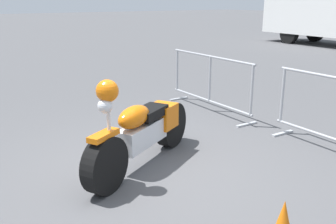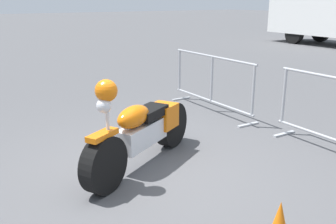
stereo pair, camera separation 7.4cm
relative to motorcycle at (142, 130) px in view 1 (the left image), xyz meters
The scene contains 4 objects.
ground_plane 0.59m from the motorcycle, ahead, with size 120.00×120.00×0.00m, color #4C4C4F.
motorcycle is the anchor object (origin of this frame).
crowd_barrier_near 2.72m from the motorcycle, 119.76° to the left, with size 2.30×0.57×1.07m.
box_truck 15.47m from the motorcycle, 112.65° to the left, with size 7.87×2.90×2.98m.
Camera 1 is at (3.43, -2.35, 2.05)m, focal length 40.00 mm.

